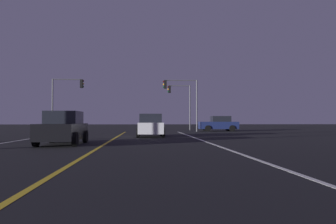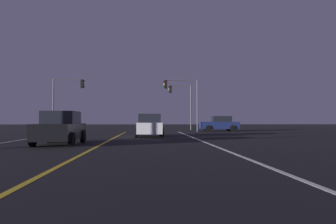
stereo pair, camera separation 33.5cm
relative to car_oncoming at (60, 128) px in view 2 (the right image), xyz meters
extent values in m
cube|color=silver|center=(7.67, -2.85, -0.82)|extent=(0.16, 41.70, 0.01)
cube|color=gold|center=(2.11, -2.85, -0.82)|extent=(0.16, 41.70, 0.01)
cylinder|color=black|center=(0.90, -1.41, -0.48)|extent=(0.22, 0.68, 0.68)
cylinder|color=black|center=(-0.90, -1.41, -0.48)|extent=(0.22, 0.68, 0.68)
cylinder|color=black|center=(0.90, 1.29, -0.48)|extent=(0.22, 0.68, 0.68)
cylinder|color=black|center=(-0.90, 1.29, -0.48)|extent=(0.22, 0.68, 0.68)
cube|color=black|center=(0.00, -0.06, -0.16)|extent=(1.80, 4.30, 0.80)
cube|color=black|center=(0.00, 0.19, 0.56)|extent=(1.60, 2.10, 0.64)
cube|color=red|center=(0.60, 2.04, -0.06)|extent=(0.24, 0.08, 0.16)
cube|color=red|center=(-0.60, 2.04, -0.06)|extent=(0.24, 0.08, 0.16)
cylinder|color=black|center=(11.06, 18.69, -0.48)|extent=(0.68, 0.22, 0.68)
cylinder|color=black|center=(11.06, 20.49, -0.48)|extent=(0.68, 0.22, 0.68)
cylinder|color=black|center=(13.76, 18.69, -0.48)|extent=(0.68, 0.22, 0.68)
cylinder|color=black|center=(13.76, 20.49, -0.48)|extent=(0.68, 0.22, 0.68)
cube|color=navy|center=(12.41, 19.59, -0.16)|extent=(4.30, 1.80, 0.80)
cube|color=black|center=(12.66, 19.59, 0.56)|extent=(2.10, 1.60, 0.64)
cube|color=red|center=(14.51, 18.99, -0.06)|extent=(0.08, 0.24, 0.16)
cube|color=red|center=(14.51, 20.19, -0.06)|extent=(0.08, 0.24, 0.16)
cylinder|color=black|center=(3.68, 8.98, -0.48)|extent=(0.22, 0.68, 0.68)
cylinder|color=black|center=(5.48, 8.98, -0.48)|extent=(0.22, 0.68, 0.68)
cylinder|color=black|center=(3.68, 6.28, -0.48)|extent=(0.22, 0.68, 0.68)
cylinder|color=black|center=(5.48, 6.28, -0.48)|extent=(0.22, 0.68, 0.68)
cube|color=silver|center=(4.58, 7.63, -0.16)|extent=(1.80, 4.30, 0.80)
cube|color=black|center=(4.58, 7.38, 0.56)|extent=(1.60, 2.10, 0.64)
cube|color=red|center=(3.98, 5.53, -0.06)|extent=(0.24, 0.08, 0.16)
cube|color=red|center=(5.18, 5.53, -0.06)|extent=(0.24, 0.08, 0.16)
cylinder|color=#4C4C51|center=(9.81, 18.50, 1.99)|extent=(0.14, 0.14, 5.62)
cylinder|color=#4C4C51|center=(8.09, 18.50, 4.75)|extent=(3.43, 0.10, 0.10)
cube|color=black|center=(6.37, 18.50, 4.30)|extent=(0.28, 0.36, 0.90)
sphere|color=#3A0605|center=(6.21, 18.50, 4.60)|extent=(0.20, 0.20, 0.20)
sphere|color=orange|center=(6.21, 18.50, 4.30)|extent=(0.20, 0.20, 0.20)
sphere|color=#063816|center=(6.21, 18.50, 4.00)|extent=(0.20, 0.20, 0.20)
cylinder|color=#4C4C51|center=(-5.58, 18.50, 1.99)|extent=(0.14, 0.14, 5.62)
cylinder|color=#4C4C51|center=(-4.08, 18.50, 4.75)|extent=(3.01, 0.10, 0.10)
cube|color=black|center=(-2.57, 18.50, 4.30)|extent=(0.28, 0.36, 0.90)
sphere|color=#3A0605|center=(-2.41, 18.50, 4.60)|extent=(0.20, 0.20, 0.20)
sphere|color=orange|center=(-2.41, 18.50, 4.30)|extent=(0.20, 0.20, 0.20)
sphere|color=#063816|center=(-2.41, 18.50, 4.00)|extent=(0.20, 0.20, 0.20)
cylinder|color=#4C4C51|center=(9.81, 24.00, 1.98)|extent=(0.14, 0.14, 5.61)
cylinder|color=#4C4C51|center=(8.53, 24.00, 4.74)|extent=(2.56, 0.10, 0.10)
cube|color=black|center=(7.25, 24.00, 4.29)|extent=(0.28, 0.36, 0.90)
sphere|color=#3A0605|center=(7.09, 24.00, 4.59)|extent=(0.20, 0.20, 0.20)
sphere|color=orange|center=(7.09, 24.00, 4.29)|extent=(0.20, 0.20, 0.20)
sphere|color=#063816|center=(7.09, 24.00, 3.99)|extent=(0.20, 0.20, 0.20)
camera|label=1|loc=(4.18, -17.29, 0.41)|focal=35.53mm
camera|label=2|loc=(4.51, -17.29, 0.41)|focal=35.53mm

